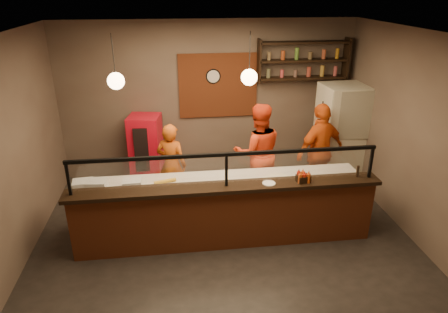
{
  "coord_description": "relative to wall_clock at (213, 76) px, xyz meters",
  "views": [
    {
      "loc": [
        -0.7,
        -5.5,
        3.79
      ],
      "look_at": [
        0.04,
        0.3,
        1.27
      ],
      "focal_mm": 32.0,
      "sensor_mm": 36.0,
      "label": 1
    }
  ],
  "objects": [
    {
      "name": "floor",
      "position": [
        -0.1,
        -2.46,
        -2.1
      ],
      "size": [
        6.0,
        6.0,
        0.0
      ],
      "primitive_type": "plane",
      "color": "black",
      "rests_on": "ground"
    },
    {
      "name": "ceiling",
      "position": [
        -0.1,
        -2.46,
        1.1
      ],
      "size": [
        6.0,
        6.0,
        0.0
      ],
      "primitive_type": "plane",
      "rotation": [
        3.14,
        0.0,
        0.0
      ],
      "color": "#332D28",
      "rests_on": "wall_back"
    },
    {
      "name": "wall_back",
      "position": [
        -0.1,
        0.04,
        -0.5
      ],
      "size": [
        6.0,
        0.0,
        6.0
      ],
      "primitive_type": "plane",
      "rotation": [
        1.57,
        0.0,
        0.0
      ],
      "color": "#68594C",
      "rests_on": "floor"
    },
    {
      "name": "wall_left",
      "position": [
        -3.1,
        -2.46,
        -0.5
      ],
      "size": [
        0.0,
        5.0,
        5.0
      ],
      "primitive_type": "plane",
      "rotation": [
        1.57,
        0.0,
        1.57
      ],
      "color": "#68594C",
      "rests_on": "floor"
    },
    {
      "name": "wall_right",
      "position": [
        2.9,
        -2.46,
        -0.5
      ],
      "size": [
        0.0,
        5.0,
        5.0
      ],
      "primitive_type": "plane",
      "rotation": [
        1.57,
        0.0,
        -1.57
      ],
      "color": "#68594C",
      "rests_on": "floor"
    },
    {
      "name": "wall_front",
      "position": [
        -0.1,
        -4.96,
        -0.5
      ],
      "size": [
        6.0,
        0.0,
        6.0
      ],
      "primitive_type": "plane",
      "rotation": [
        -1.57,
        0.0,
        0.0
      ],
      "color": "#68594C",
      "rests_on": "floor"
    },
    {
      "name": "brick_patch",
      "position": [
        0.1,
        0.01,
        -0.2
      ],
      "size": [
        1.6,
        0.04,
        1.3
      ],
      "primitive_type": "cube",
      "color": "#944220",
      "rests_on": "wall_back"
    },
    {
      "name": "service_counter",
      "position": [
        -0.1,
        -2.76,
        -1.6
      ],
      "size": [
        4.6,
        0.25,
        1.0
      ],
      "primitive_type": "cube",
      "color": "#944220",
      "rests_on": "floor"
    },
    {
      "name": "counter_ledge",
      "position": [
        -0.1,
        -2.76,
        -1.07
      ],
      "size": [
        4.7,
        0.37,
        0.06
      ],
      "primitive_type": "cube",
      "color": "black",
      "rests_on": "service_counter"
    },
    {
      "name": "worktop_cabinet",
      "position": [
        -0.1,
        -2.26,
        -1.68
      ],
      "size": [
        4.6,
        0.75,
        0.85
      ],
      "primitive_type": "cube",
      "color": "gray",
      "rests_on": "floor"
    },
    {
      "name": "worktop",
      "position": [
        -0.1,
        -2.26,
        -1.23
      ],
      "size": [
        4.6,
        0.75,
        0.05
      ],
      "primitive_type": "cube",
      "color": "silver",
      "rests_on": "worktop_cabinet"
    },
    {
      "name": "sneeze_guard",
      "position": [
        -0.1,
        -2.76,
        -0.73
      ],
      "size": [
        4.5,
        0.05,
        0.52
      ],
      "color": "white",
      "rests_on": "counter_ledge"
    },
    {
      "name": "wall_shelving",
      "position": [
        1.8,
        -0.14,
        0.3
      ],
      "size": [
        1.84,
        0.28,
        0.85
      ],
      "color": "black",
      "rests_on": "wall_back"
    },
    {
      "name": "wall_clock",
      "position": [
        0.0,
        0.0,
        0.0
      ],
      "size": [
        0.3,
        0.04,
        0.3
      ],
      "primitive_type": "cylinder",
      "rotation": [
        1.57,
        0.0,
        0.0
      ],
      "color": "black",
      "rests_on": "wall_back"
    },
    {
      "name": "pendant_left",
      "position": [
        -1.6,
        -2.26,
        0.45
      ],
      "size": [
        0.24,
        0.24,
        0.77
      ],
      "color": "black",
      "rests_on": "ceiling"
    },
    {
      "name": "pendant_right",
      "position": [
        0.3,
        -2.26,
        0.45
      ],
      "size": [
        0.24,
        0.24,
        0.77
      ],
      "color": "black",
      "rests_on": "ceiling"
    },
    {
      "name": "cook_left",
      "position": [
        -0.91,
        -1.29,
        -1.32
      ],
      "size": [
        0.67,
        0.57,
        1.56
      ],
      "primitive_type": "imported",
      "rotation": [
        0.0,
        0.0,
        2.71
      ],
      "color": "#C35112",
      "rests_on": "floor"
    },
    {
      "name": "cook_mid",
      "position": [
        0.68,
        -1.32,
        -1.16
      ],
      "size": [
        0.92,
        0.72,
        1.88
      ],
      "primitive_type": "imported",
      "rotation": [
        0.0,
        0.0,
        3.15
      ],
      "color": "red",
      "rests_on": "floor"
    },
    {
      "name": "cook_right",
      "position": [
        1.86,
        -1.35,
        -1.18
      ],
      "size": [
        1.17,
        0.86,
        1.84
      ],
      "primitive_type": "imported",
      "rotation": [
        0.0,
        0.0,
        3.57
      ],
      "color": "#DC5414",
      "rests_on": "floor"
    },
    {
      "name": "fridge",
      "position": [
        2.5,
        -0.72,
        -1.09
      ],
      "size": [
        0.89,
        0.83,
        2.01
      ],
      "primitive_type": "cube",
      "rotation": [
        0.0,
        0.0,
        0.06
      ],
      "color": "beige",
      "rests_on": "floor"
    },
    {
      "name": "red_cooler",
      "position": [
        -1.41,
        -0.31,
        -1.39
      ],
      "size": [
        0.7,
        0.66,
        1.42
      ],
      "primitive_type": "cube",
      "rotation": [
        0.0,
        0.0,
        -0.18
      ],
      "color": "red",
      "rests_on": "floor"
    },
    {
      "name": "pizza_dough",
      "position": [
        0.8,
        -2.36,
        -1.19
      ],
      "size": [
        0.5,
        0.5,
        0.01
      ],
      "primitive_type": "cylinder",
      "rotation": [
        0.0,
        0.0,
        -0.08
      ],
      "color": "beige",
      "rests_on": "worktop"
    },
    {
      "name": "prep_tub_a",
      "position": [
        -2.04,
        -2.34,
        -1.12
      ],
      "size": [
        0.33,
        0.28,
        0.15
      ],
      "primitive_type": "cube",
      "rotation": [
        0.0,
        0.0,
        -0.11
      ],
      "color": "silver",
      "rests_on": "worktop"
    },
    {
      "name": "prep_tub_b",
      "position": [
        -2.25,
        -2.31,
        -1.12
      ],
      "size": [
        0.33,
        0.28,
        0.15
      ],
      "primitive_type": "cube",
      "rotation": [
        0.0,
        0.0,
        0.12
      ],
      "color": "silver",
      "rests_on": "worktop"
    },
    {
      "name": "prep_tub_c",
      "position": [
        -1.51,
        -2.37,
        -1.13
      ],
      "size": [
        0.29,
        0.24,
        0.14
      ],
      "primitive_type": "cube",
      "rotation": [
        0.0,
        0.0,
        0.05
      ],
      "color": "silver",
      "rests_on": "worktop"
    },
    {
      "name": "rolling_pin",
      "position": [
        -1.01,
        -2.25,
        -1.17
      ],
      "size": [
        0.35,
        0.16,
        0.06
      ],
      "primitive_type": "cylinder",
      "rotation": [
        0.0,
        1.57,
        0.29
      ],
      "color": "gold",
      "rests_on": "worktop"
    },
    {
      "name": "condiment_caddy",
      "position": [
        1.06,
        -2.79,
        -0.99
      ],
      "size": [
        0.22,
        0.18,
        0.11
      ],
      "primitive_type": "cube",
      "rotation": [
        0.0,
        0.0,
        0.21
      ],
      "color": "black",
      "rests_on": "counter_ledge"
    },
    {
      "name": "pepper_mill",
      "position": [
        1.95,
        -2.72,
        -0.95
      ],
      "size": [
        0.05,
        0.05,
        0.18
      ],
      "primitive_type": "cylinder",
      "rotation": [
        0.0,
        0.0,
        -0.17
      ],
      "color": "black",
      "rests_on": "counter_ledge"
    },
    {
      "name": "small_plate",
      "position": [
        0.54,
        -2.78,
        -1.03
      ],
      "size": [
        0.2,
        0.2,
        0.01
      ],
      "primitive_type": "cylinder",
      "rotation": [
        0.0,
        0.0,
        0.03
      ],
      "color": "silver",
      "rests_on": "counter_ledge"
    }
  ]
}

